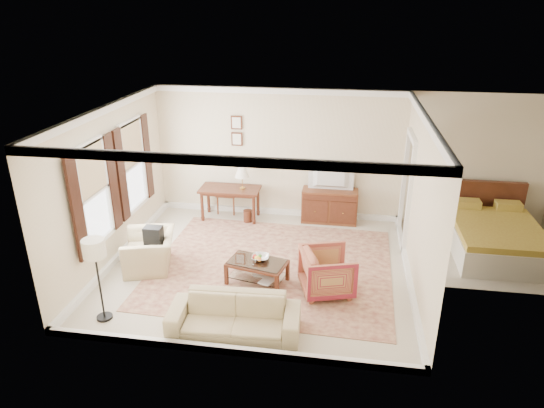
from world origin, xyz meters
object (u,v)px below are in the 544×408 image
(tv, at_px, (331,170))
(club_armchair, at_px, (149,246))
(sideboard, at_px, (329,206))
(sofa, at_px, (234,311))
(writing_desk, at_px, (230,193))
(striped_armchair, at_px, (327,270))
(coffee_table, at_px, (257,266))

(tv, xyz_separation_m, club_armchair, (-3.17, -2.55, -0.78))
(sideboard, height_order, club_armchair, club_armchair)
(sideboard, xyz_separation_m, sofa, (-1.20, -4.21, 0.00))
(writing_desk, xyz_separation_m, tv, (2.22, 0.15, 0.60))
(writing_desk, height_order, striped_armchair, striped_armchair)
(striped_armchair, relative_size, sofa, 0.44)
(tv, relative_size, striped_armchair, 1.11)
(sofa, bearing_deg, club_armchair, 137.29)
(coffee_table, xyz_separation_m, sofa, (-0.08, -1.42, 0.06))
(sideboard, relative_size, tv, 1.30)
(writing_desk, xyz_separation_m, sofa, (1.02, -4.05, -0.24))
(club_armchair, bearing_deg, sideboard, 113.25)
(sideboard, height_order, striped_armchair, striped_armchair)
(coffee_table, height_order, sofa, sofa)
(sofa, bearing_deg, writing_desk, 101.35)
(coffee_table, bearing_deg, striped_armchair, -5.13)
(tv, xyz_separation_m, striped_armchair, (0.10, -2.88, -0.80))
(sideboard, height_order, sofa, sofa)
(writing_desk, bearing_deg, sideboard, 4.35)
(writing_desk, bearing_deg, club_armchair, -111.56)
(tv, relative_size, club_armchair, 0.92)
(coffee_table, height_order, striped_armchair, striped_armchair)
(writing_desk, height_order, coffee_table, writing_desk)
(tv, relative_size, sofa, 0.49)
(writing_desk, distance_m, sofa, 4.18)
(club_armchair, bearing_deg, writing_desk, 142.67)
(tv, distance_m, coffee_table, 3.12)
(sofa, bearing_deg, tv, 71.21)
(writing_desk, xyz_separation_m, striped_armchair, (2.32, -2.74, -0.19))
(writing_desk, relative_size, sideboard, 1.09)
(striped_armchair, height_order, sofa, striped_armchair)
(striped_armchair, xyz_separation_m, club_armchair, (-3.27, 0.34, 0.02))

